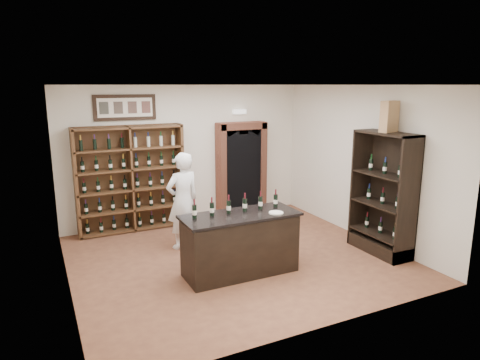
% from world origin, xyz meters
% --- Properties ---
extents(floor, '(5.50, 5.50, 0.00)m').
position_xyz_m(floor, '(0.00, 0.00, 0.00)').
color(floor, brown).
rests_on(floor, ground).
extents(ceiling, '(5.50, 5.50, 0.00)m').
position_xyz_m(ceiling, '(0.00, 0.00, 3.00)').
color(ceiling, white).
rests_on(ceiling, wall_back).
extents(wall_back, '(5.50, 0.04, 3.00)m').
position_xyz_m(wall_back, '(0.00, 2.50, 1.50)').
color(wall_back, silver).
rests_on(wall_back, ground).
extents(wall_left, '(0.04, 5.00, 3.00)m').
position_xyz_m(wall_left, '(-2.75, 0.00, 1.50)').
color(wall_left, silver).
rests_on(wall_left, ground).
extents(wall_right, '(0.04, 5.00, 3.00)m').
position_xyz_m(wall_right, '(2.75, 0.00, 1.50)').
color(wall_right, silver).
rests_on(wall_right, ground).
extents(wine_shelf, '(2.20, 0.38, 2.20)m').
position_xyz_m(wine_shelf, '(-1.30, 2.33, 1.10)').
color(wine_shelf, '#532D1C').
rests_on(wine_shelf, ground).
extents(framed_picture, '(1.25, 0.04, 0.52)m').
position_xyz_m(framed_picture, '(-1.30, 2.47, 2.55)').
color(framed_picture, black).
rests_on(framed_picture, wall_back).
extents(arched_doorway, '(1.17, 0.35, 2.17)m').
position_xyz_m(arched_doorway, '(1.25, 2.33, 1.14)').
color(arched_doorway, black).
rests_on(arched_doorway, ground).
extents(emergency_light, '(0.30, 0.10, 0.10)m').
position_xyz_m(emergency_light, '(1.25, 2.42, 2.40)').
color(emergency_light, white).
rests_on(emergency_light, wall_back).
extents(tasting_counter, '(1.88, 0.78, 1.00)m').
position_xyz_m(tasting_counter, '(-0.20, -0.60, 0.49)').
color(tasting_counter, black).
rests_on(tasting_counter, ground).
extents(counter_bottle_0, '(0.07, 0.07, 0.30)m').
position_xyz_m(counter_bottle_0, '(-0.92, -0.48, 1.11)').
color(counter_bottle_0, black).
rests_on(counter_bottle_0, tasting_counter).
extents(counter_bottle_1, '(0.07, 0.07, 0.30)m').
position_xyz_m(counter_bottle_1, '(-0.63, -0.48, 1.11)').
color(counter_bottle_1, black).
rests_on(counter_bottle_1, tasting_counter).
extents(counter_bottle_2, '(0.07, 0.07, 0.30)m').
position_xyz_m(counter_bottle_2, '(-0.34, -0.48, 1.11)').
color(counter_bottle_2, black).
rests_on(counter_bottle_2, tasting_counter).
extents(counter_bottle_3, '(0.07, 0.07, 0.30)m').
position_xyz_m(counter_bottle_3, '(-0.06, -0.48, 1.11)').
color(counter_bottle_3, black).
rests_on(counter_bottle_3, tasting_counter).
extents(counter_bottle_4, '(0.07, 0.07, 0.30)m').
position_xyz_m(counter_bottle_4, '(0.23, -0.48, 1.11)').
color(counter_bottle_4, black).
rests_on(counter_bottle_4, tasting_counter).
extents(counter_bottle_5, '(0.07, 0.07, 0.30)m').
position_xyz_m(counter_bottle_5, '(0.52, -0.48, 1.11)').
color(counter_bottle_5, black).
rests_on(counter_bottle_5, tasting_counter).
extents(side_cabinet, '(0.48, 1.20, 2.20)m').
position_xyz_m(side_cabinet, '(2.52, -0.90, 0.75)').
color(side_cabinet, black).
rests_on(side_cabinet, ground).
extents(shopkeeper, '(0.73, 0.55, 1.81)m').
position_xyz_m(shopkeeper, '(-0.66, 0.89, 0.90)').
color(shopkeeper, white).
rests_on(shopkeeper, ground).
extents(plate, '(0.23, 0.23, 0.02)m').
position_xyz_m(plate, '(0.33, -0.81, 1.01)').
color(plate, white).
rests_on(plate, tasting_counter).
extents(wine_crate, '(0.41, 0.25, 0.53)m').
position_xyz_m(wine_crate, '(2.50, -0.90, 2.47)').
color(wine_crate, tan).
rests_on(wine_crate, side_cabinet).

